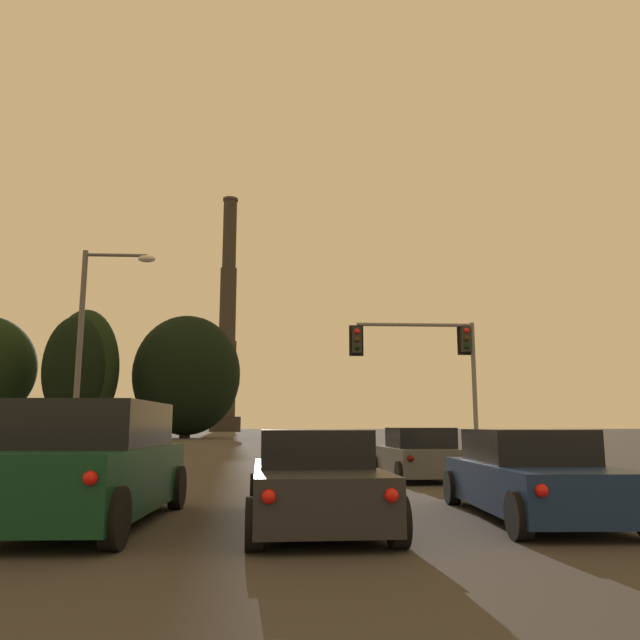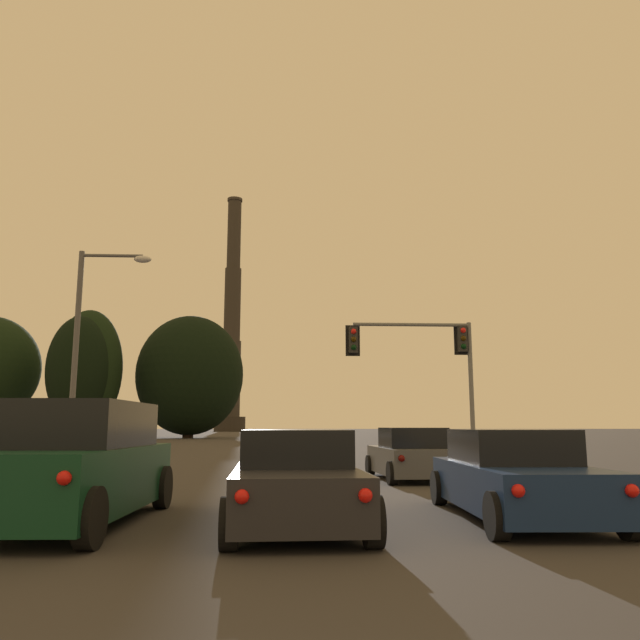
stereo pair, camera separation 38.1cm
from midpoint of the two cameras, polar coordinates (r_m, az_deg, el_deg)
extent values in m
cube|color=#232328|center=(9.85, -1.16, -15.25)|extent=(1.97, 4.66, 0.70)
cube|color=black|center=(10.03, -1.24, -11.56)|extent=(1.70, 2.26, 0.55)
cylinder|color=black|center=(11.74, -6.24, -15.30)|extent=(0.24, 0.65, 0.64)
cylinder|color=black|center=(11.83, 2.62, -15.30)|extent=(0.24, 0.65, 0.64)
cylinder|color=black|center=(7.97, -6.87, -18.01)|extent=(0.24, 0.65, 0.64)
cylinder|color=black|center=(8.11, 6.30, -17.87)|extent=(0.24, 0.65, 0.64)
sphere|color=red|center=(7.50, -5.66, -15.78)|extent=(0.17, 0.17, 0.17)
sphere|color=red|center=(7.62, 5.65, -15.68)|extent=(0.17, 0.17, 0.17)
cube|color=#4C4F54|center=(18.17, 8.79, -12.57)|extent=(1.89, 4.07, 0.72)
cube|color=black|center=(17.76, 9.06, -10.58)|extent=(1.64, 1.97, 0.55)
cylinder|color=black|center=(19.60, 5.18, -13.08)|extent=(0.25, 0.61, 0.60)
cylinder|color=black|center=(19.97, 10.05, -12.91)|extent=(0.25, 0.61, 0.60)
cylinder|color=black|center=(16.42, 7.30, -13.72)|extent=(0.25, 0.61, 0.60)
cylinder|color=black|center=(16.86, 13.04, -13.44)|extent=(0.25, 0.61, 0.60)
sphere|color=#500705|center=(16.04, 8.15, -12.42)|extent=(0.17, 0.17, 0.17)
sphere|color=#500705|center=(16.41, 12.88, -12.22)|extent=(0.17, 0.17, 0.17)
cube|color=navy|center=(10.98, 18.48, -14.19)|extent=(1.96, 4.66, 0.70)
cube|color=black|center=(11.16, 17.91, -10.91)|extent=(1.70, 2.26, 0.55)
cylinder|color=black|center=(12.59, 11.69, -14.77)|extent=(0.24, 0.65, 0.64)
cylinder|color=black|center=(13.07, 19.49, -14.23)|extent=(0.24, 0.65, 0.64)
cylinder|color=black|center=(8.93, 17.12, -16.74)|extent=(0.24, 0.65, 0.64)
cylinder|color=black|center=(9.60, 27.56, -15.57)|extent=(0.24, 0.65, 0.64)
sphere|color=red|center=(8.55, 18.93, -14.56)|extent=(0.17, 0.17, 0.17)
sphere|color=red|center=(9.12, 27.73, -13.65)|extent=(0.17, 0.17, 0.17)
cube|color=#0F3823|center=(10.45, -20.68, -13.45)|extent=(2.06, 4.85, 0.95)
cube|color=black|center=(10.53, -20.19, -8.94)|extent=(1.86, 2.85, 0.70)
cylinder|color=black|center=(12.59, -21.95, -14.01)|extent=(0.24, 0.77, 0.76)
cylinder|color=black|center=(12.08, -13.30, -14.66)|extent=(0.24, 0.77, 0.76)
cylinder|color=black|center=(8.37, -19.00, -16.74)|extent=(0.24, 0.77, 0.76)
sphere|color=red|center=(7.90, -21.04, -13.34)|extent=(0.17, 0.17, 0.17)
cylinder|color=slate|center=(25.69, 14.10, -6.42)|extent=(0.18, 0.18, 5.61)
cylinder|color=black|center=(25.70, 14.35, -12.56)|extent=(0.40, 0.40, 0.10)
cube|color=#282828|center=(25.81, 13.29, -1.70)|extent=(0.34, 0.34, 1.04)
cube|color=black|center=(25.98, 13.18, -1.76)|extent=(0.58, 0.03, 1.25)
sphere|color=red|center=(25.67, 13.37, -0.93)|extent=(0.22, 0.22, 0.22)
sphere|color=#352604|center=(25.63, 13.40, -1.64)|extent=(0.22, 0.22, 0.22)
sphere|color=black|center=(25.59, 13.43, -2.36)|extent=(0.22, 0.22, 0.22)
cylinder|color=slate|center=(25.40, 8.76, -0.42)|extent=(4.71, 0.14, 0.14)
sphere|color=slate|center=(25.97, 13.85, -0.46)|extent=(0.18, 0.18, 0.18)
cube|color=#282828|center=(24.94, 3.49, -1.84)|extent=(0.34, 0.34, 1.04)
cube|color=black|center=(25.12, 3.44, -1.89)|extent=(0.58, 0.03, 1.25)
sphere|color=red|center=(24.80, 3.53, -1.04)|extent=(0.22, 0.22, 0.22)
sphere|color=#352604|center=(24.75, 3.54, -1.78)|extent=(0.22, 0.22, 0.22)
sphere|color=black|center=(24.71, 3.54, -2.52)|extent=(0.22, 0.22, 0.22)
cylinder|color=#56565B|center=(23.93, -21.06, -3.18)|extent=(0.20, 0.20, 7.83)
cylinder|color=#56565B|center=(24.28, -18.02, 5.61)|extent=(2.22, 0.12, 0.12)
sphere|color=#56565B|center=(24.60, -20.53, 5.56)|extent=(0.20, 0.20, 0.20)
ellipsoid|color=silver|center=(23.98, -15.47, 5.38)|extent=(0.64, 0.36, 0.26)
cylinder|color=#2B2722|center=(164.47, -8.20, -9.41)|extent=(8.09, 8.09, 3.77)
cylinder|color=#332D28|center=(164.92, -8.10, -5.33)|extent=(5.05, 5.05, 19.69)
cylinder|color=#332D28|center=(167.52, -7.95, 1.40)|extent=(4.35, 4.35, 19.69)
cylinder|color=#332D28|center=(172.35, -7.79, 7.84)|extent=(3.64, 3.64, 19.69)
cylinder|color=#38322C|center=(175.42, -7.72, 10.80)|extent=(4.07, 4.07, 0.70)
cylinder|color=black|center=(75.85, -21.33, -8.91)|extent=(0.72, 0.72, 3.20)
ellipsoid|color=black|center=(76.12, -21.05, -4.24)|extent=(7.21, 6.49, 12.30)
cylinder|color=black|center=(78.96, -11.84, -9.73)|extent=(1.31, 1.31, 2.17)
ellipsoid|color=black|center=(79.20, -11.67, -4.94)|extent=(13.14, 11.83, 14.77)
cylinder|color=black|center=(77.17, -20.62, -9.12)|extent=(0.79, 0.79, 2.75)
ellipsoid|color=black|center=(77.44, -20.34, -4.24)|extent=(7.85, 7.07, 13.96)
camera|label=1|loc=(0.19, -89.73, -0.05)|focal=35.00mm
camera|label=2|loc=(0.19, 90.27, 0.05)|focal=35.00mm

